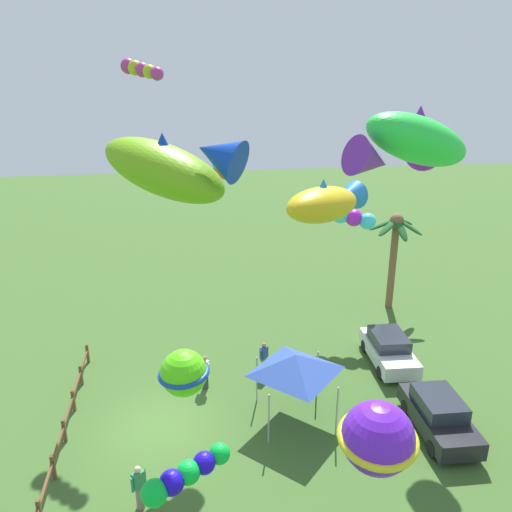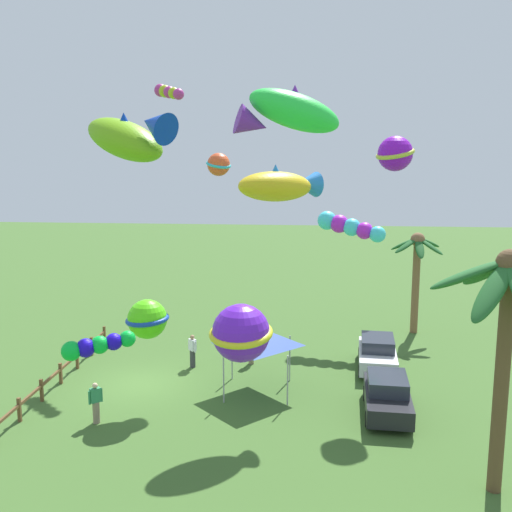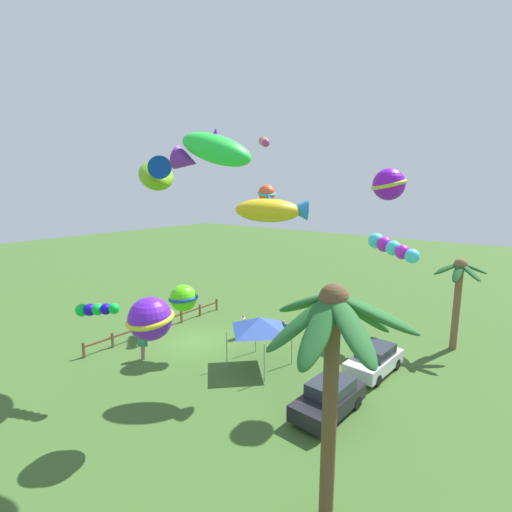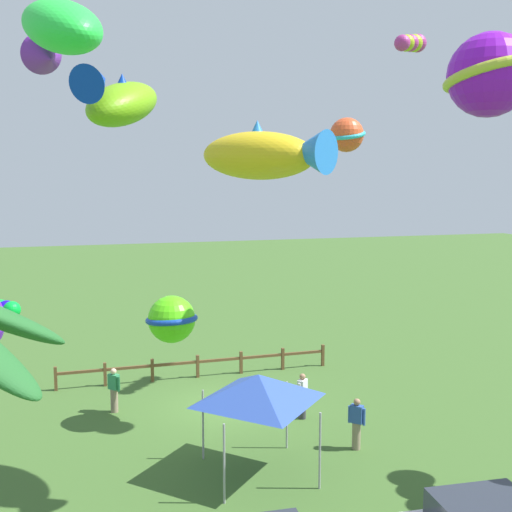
# 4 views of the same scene
# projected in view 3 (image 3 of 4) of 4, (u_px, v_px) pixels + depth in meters

# --- Properties ---
(ground_plane) EXTENTS (120.00, 120.00, 0.00)m
(ground_plane) POSITION_uv_depth(u_px,v_px,m) (199.00, 341.00, 24.74)
(ground_plane) COLOR #3D6028
(palm_tree_0) EXTENTS (4.16, 4.45, 7.40)m
(palm_tree_0) POSITION_uv_depth(u_px,v_px,m) (334.00, 342.00, 10.30)
(palm_tree_0) COLOR brown
(palm_tree_0) RESTS_ON ground
(palm_tree_1) EXTENTS (2.98, 2.99, 5.74)m
(palm_tree_1) POSITION_uv_depth(u_px,v_px,m) (459.00, 284.00, 22.85)
(palm_tree_1) COLOR brown
(palm_tree_1) RESTS_ON ground
(rail_fence) EXTENTS (11.37, 0.12, 0.95)m
(rail_fence) POSITION_uv_depth(u_px,v_px,m) (161.00, 322.00, 26.57)
(rail_fence) COLOR brown
(rail_fence) RESTS_ON ground
(parked_car_0) EXTENTS (4.02, 1.99, 1.51)m
(parked_car_0) POSITION_uv_depth(u_px,v_px,m) (374.00, 359.00, 20.44)
(parked_car_0) COLOR silver
(parked_car_0) RESTS_ON ground
(parked_car_1) EXTENTS (3.99, 1.93, 1.51)m
(parked_car_1) POSITION_uv_depth(u_px,v_px,m) (329.00, 398.00, 16.70)
(parked_car_1) COLOR black
(parked_car_1) RESTS_ON ground
(spectator_0) EXTENTS (0.42, 0.44, 1.59)m
(spectator_0) POSITION_uv_depth(u_px,v_px,m) (143.00, 346.00, 21.98)
(spectator_0) COLOR gray
(spectator_0) RESTS_ON ground
(spectator_1) EXTENTS (0.43, 0.43, 1.59)m
(spectator_1) POSITION_uv_depth(u_px,v_px,m) (243.00, 326.00, 25.26)
(spectator_1) COLOR #38383D
(spectator_1) RESTS_ON ground
(spectator_2) EXTENTS (0.43, 0.43, 1.59)m
(spectator_2) POSITION_uv_depth(u_px,v_px,m) (283.00, 332.00, 24.15)
(spectator_2) COLOR gray
(spectator_2) RESTS_ON ground
(festival_tent) EXTENTS (2.86, 2.86, 2.85)m
(festival_tent) POSITION_uv_depth(u_px,v_px,m) (260.00, 324.00, 20.90)
(festival_tent) COLOR #9E9EA3
(festival_tent) RESTS_ON ground
(kite_ball_0) EXTENTS (1.66, 1.66, 1.07)m
(kite_ball_0) POSITION_uv_depth(u_px,v_px,m) (267.00, 193.00, 23.68)
(kite_ball_0) COLOR #E75127
(kite_ball_1) EXTENTS (2.37, 2.37, 1.53)m
(kite_ball_1) POSITION_uv_depth(u_px,v_px,m) (389.00, 184.00, 18.13)
(kite_ball_1) COLOR purple
(kite_fish_2) EXTENTS (3.30, 3.78, 1.53)m
(kite_fish_2) POSITION_uv_depth(u_px,v_px,m) (272.00, 210.00, 19.15)
(kite_fish_2) COLOR gold
(kite_fish_3) EXTENTS (3.48, 4.27, 2.27)m
(kite_fish_3) POSITION_uv_depth(u_px,v_px,m) (156.00, 173.00, 19.55)
(kite_fish_3) COLOR #6DB214
(kite_tube_4) EXTENTS (2.02, 3.62, 1.56)m
(kite_tube_4) POSITION_uv_depth(u_px,v_px,m) (391.00, 247.00, 24.13)
(kite_tube_4) COLOR #3FD9EA
(kite_tube_5) EXTENTS (2.02, 1.91, 0.98)m
(kite_tube_5) POSITION_uv_depth(u_px,v_px,m) (264.00, 142.00, 28.18)
(kite_tube_5) COLOR #B33188
(kite_ball_6) EXTENTS (2.29, 2.30, 1.57)m
(kite_ball_6) POSITION_uv_depth(u_px,v_px,m) (183.00, 298.00, 21.97)
(kite_ball_6) COLOR #53E416
(kite_tube_7) EXTENTS (1.33, 2.07, 0.75)m
(kite_tube_7) POSITION_uv_depth(u_px,v_px,m) (96.00, 309.00, 17.83)
(kite_tube_7) COLOR #0AC335
(kite_ball_8) EXTENTS (2.22, 2.21, 1.73)m
(kite_ball_8) POSITION_uv_depth(u_px,v_px,m) (150.00, 319.00, 14.82)
(kite_ball_8) COLOR #641CD1
(kite_fish_9) EXTENTS (2.32, 3.74, 1.94)m
(kite_fish_9) POSITION_uv_depth(u_px,v_px,m) (212.00, 151.00, 14.72)
(kite_fish_9) COLOR #28E042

